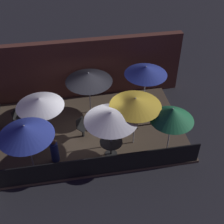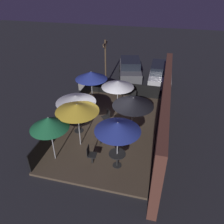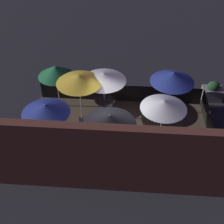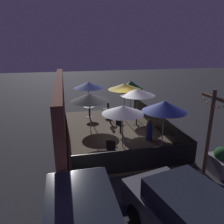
% 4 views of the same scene
% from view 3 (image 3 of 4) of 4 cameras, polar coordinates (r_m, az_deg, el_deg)
% --- Properties ---
extents(ground_plane, '(60.00, 60.00, 0.00)m').
position_cam_3_polar(ground_plane, '(14.45, 0.90, -4.46)').
color(ground_plane, '#26262B').
extents(patio_deck, '(8.42, 5.23, 0.12)m').
position_cam_3_polar(patio_deck, '(14.41, 0.90, -4.29)').
color(patio_deck, brown).
rests_on(patio_deck, ground_plane).
extents(building_wall, '(10.02, 0.36, 3.17)m').
position_cam_3_polar(building_wall, '(11.34, 0.07, -8.69)').
color(building_wall, brown).
rests_on(building_wall, ground_plane).
extents(fence_front, '(8.22, 0.05, 0.95)m').
position_cam_3_polar(fence_front, '(16.04, 1.50, 3.46)').
color(fence_front, black).
rests_on(fence_front, patio_deck).
extents(fence_side_left, '(0.05, 5.03, 0.95)m').
position_cam_3_polar(fence_side_left, '(14.49, 17.63, -3.42)').
color(fence_side_left, black).
rests_on(fence_side_left, patio_deck).
extents(patio_umbrella_0, '(1.94, 1.94, 2.42)m').
position_cam_3_polar(patio_umbrella_0, '(12.55, -12.09, 0.58)').
color(patio_umbrella_0, '#B2B2B7').
rests_on(patio_umbrella_0, patio_deck).
extents(patio_umbrella_1, '(2.09, 2.09, 2.26)m').
position_cam_3_polar(patio_umbrella_1, '(14.40, -1.52, 6.44)').
color(patio_umbrella_1, '#B2B2B7').
rests_on(patio_umbrella_1, patio_deck).
extents(patio_umbrella_2, '(1.71, 1.71, 2.35)m').
position_cam_3_polar(patio_umbrella_2, '(15.01, -10.28, 7.36)').
color(patio_umbrella_2, '#B2B2B7').
rests_on(patio_umbrella_2, patio_deck).
extents(patio_umbrella_3, '(2.14, 2.14, 2.23)m').
position_cam_3_polar(patio_umbrella_3, '(12.08, -0.45, -1.41)').
color(patio_umbrella_3, '#B2B2B7').
rests_on(patio_umbrella_3, patio_deck).
extents(patio_umbrella_4, '(2.08, 2.08, 2.41)m').
position_cam_3_polar(patio_umbrella_4, '(14.03, -6.06, 5.99)').
color(patio_umbrella_4, '#B2B2B7').
rests_on(patio_umbrella_4, patio_deck).
extents(patio_umbrella_5, '(2.06, 2.06, 2.30)m').
position_cam_3_polar(patio_umbrella_5, '(14.66, 11.03, 6.30)').
color(patio_umbrella_5, '#B2B2B7').
rests_on(patio_umbrella_5, patio_deck).
extents(patio_umbrella_6, '(1.99, 1.99, 2.06)m').
position_cam_3_polar(patio_umbrella_6, '(13.22, 9.47, 1.37)').
color(patio_umbrella_6, '#B2B2B7').
rests_on(patio_umbrella_6, patio_deck).
extents(dining_table_0, '(0.76, 0.76, 0.74)m').
position_cam_3_polar(dining_table_0, '(13.61, -11.16, -4.76)').
color(dining_table_0, black).
rests_on(dining_table_0, patio_deck).
extents(dining_table_1, '(0.93, 0.93, 0.73)m').
position_cam_3_polar(dining_table_1, '(15.26, -1.42, 1.79)').
color(dining_table_1, black).
rests_on(dining_table_1, patio_deck).
extents(patio_chair_0, '(0.56, 0.56, 0.93)m').
position_cam_3_polar(patio_chair_0, '(14.23, 2.37, -1.90)').
color(patio_chair_0, black).
rests_on(patio_chair_0, patio_deck).
extents(patio_chair_1, '(0.55, 0.55, 0.96)m').
position_cam_3_polar(patio_chair_1, '(13.67, 13.89, -5.33)').
color(patio_chair_1, black).
rests_on(patio_chair_1, patio_deck).
extents(patio_chair_2, '(0.43, 0.43, 0.94)m').
position_cam_3_polar(patio_chair_2, '(14.54, -10.49, -1.55)').
color(patio_chair_2, black).
rests_on(patio_chair_2, patio_deck).
extents(patio_chair_3, '(0.54, 0.54, 0.91)m').
position_cam_3_polar(patio_chair_3, '(14.21, -5.06, -2.18)').
color(patio_chair_3, black).
rests_on(patio_chair_3, patio_deck).
extents(patron_0, '(0.40, 0.40, 1.16)m').
position_cam_3_polar(patron_0, '(15.20, 7.16, 1.04)').
color(patron_0, navy).
rests_on(patron_0, patio_deck).
extents(planter_box, '(1.04, 0.73, 1.09)m').
position_cam_3_polar(planter_box, '(17.18, 17.89, 3.57)').
color(planter_box, gray).
rests_on(planter_box, ground_plane).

